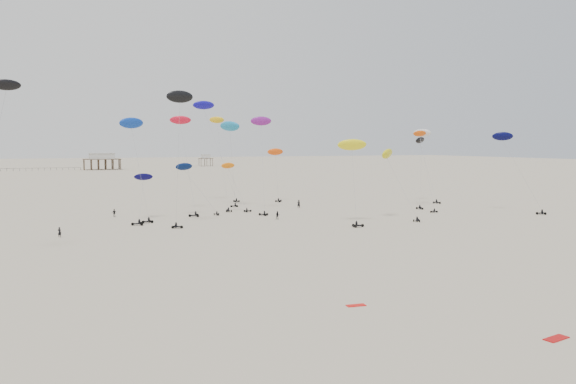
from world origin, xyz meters
name	(u,v)px	position (x,y,z in m)	size (l,w,h in m)	color
ground_plane	(165,187)	(0.00, 200.00, 0.00)	(900.00, 900.00, 0.00)	beige
pavilion_main	(102,162)	(-10.00, 350.00, 4.22)	(21.00, 13.00, 9.80)	brown
pavilion_small	(206,161)	(60.00, 380.00, 3.49)	(9.00, 7.00, 8.00)	brown
pier_fence	(4,170)	(-62.00, 350.00, 0.77)	(80.20, 0.20, 1.50)	black
rig_0	(422,149)	(45.99, 115.11, 13.79)	(8.18, 10.66, 19.22)	black
rig_1	(220,147)	(0.64, 131.25, 14.25)	(4.21, 17.23, 24.31)	black
rig_2	(423,153)	(43.53, 111.08, 12.82)	(6.55, 12.53, 19.97)	black
rig_3	(191,176)	(-9.08, 119.52, 8.17)	(8.66, 6.02, 11.81)	black
rig_4	(424,156)	(53.32, 123.97, 11.77)	(4.68, 11.24, 17.37)	black
rig_5	(276,164)	(17.85, 139.09, 9.77)	(4.35, 5.24, 13.96)	black
rig_6	(179,117)	(-14.21, 105.31, 19.80)	(5.73, 7.17, 24.80)	black
rig_8	(261,137)	(7.56, 121.79, 16.47)	(7.41, 14.21, 22.50)	black
rig_9	(184,142)	(-8.94, 126.81, 15.45)	(5.15, 17.18, 23.74)	black
rig_10	(135,142)	(-21.21, 113.40, 15.28)	(6.01, 6.86, 20.17)	black
rig_11	(235,181)	(1.02, 121.04, 6.78)	(6.30, 4.09, 10.99)	black
rig_12	(141,195)	(-20.20, 113.22, 5.11)	(5.52, 11.23, 11.91)	black
rig_13	(230,134)	(3.21, 131.52, 17.38)	(5.31, 6.30, 20.59)	black
rig_14	(353,157)	(16.26, 95.46, 12.56)	(6.26, 8.93, 16.15)	black
rig_15	(207,116)	(1.53, 146.40, 22.17)	(10.47, 8.86, 26.57)	black
rig_16	(392,164)	(26.72, 98.34, 11.00)	(6.14, 10.83, 14.69)	black
rig_17	(512,155)	(57.46, 97.99, 12.55)	(6.31, 11.77, 18.31)	black
spectator_0	(60,237)	(-35.06, 98.98, 0.00)	(0.70, 0.48, 1.93)	black
spectator_1	(278,219)	(5.04, 105.50, 0.00)	(0.94, 0.54, 1.92)	black
spectator_2	(114,217)	(-24.51, 121.97, 0.00)	(1.12, 0.61, 1.90)	black
spectator_3	(299,208)	(16.91, 122.23, 0.00)	(0.83, 0.57, 2.27)	black
grounded_kite_a	(556,339)	(-0.34, 33.62, 0.00)	(2.20, 0.90, 0.08)	#B90B0B
grounded_kite_b	(356,306)	(-10.11, 47.25, 0.00)	(1.80, 0.70, 0.07)	red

